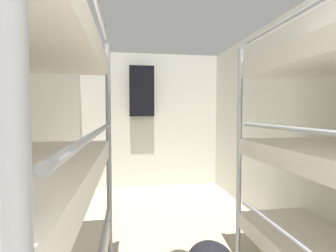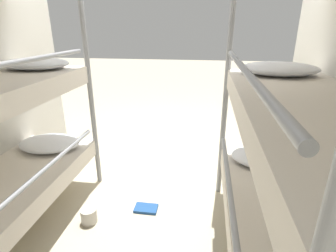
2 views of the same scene
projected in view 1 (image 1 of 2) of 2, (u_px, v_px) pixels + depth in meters
wall_left at (23, 131)px, 2.18m from camera, size 0.06×5.15×2.47m
wall_right at (305, 128)px, 2.58m from camera, size 0.06×5.15×2.47m
wall_back at (151, 121)px, 4.90m from camera, size 2.65×0.06×2.47m
bunk_stack_left_near at (20, 179)px, 1.20m from camera, size 0.69×1.94×2.00m
hanging_coat at (142, 91)px, 4.69m from camera, size 0.44×0.12×0.90m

